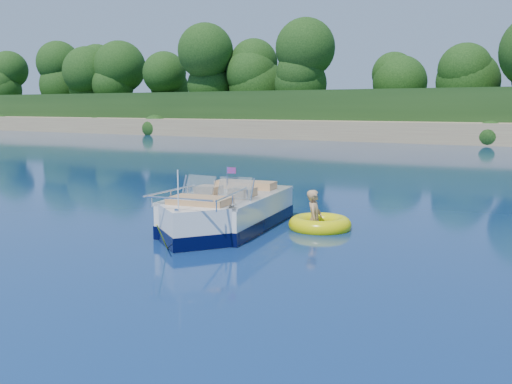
# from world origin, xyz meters

# --- Properties ---
(ground) EXTENTS (160.00, 160.00, 0.00)m
(ground) POSITION_xyz_m (0.00, 0.00, 0.00)
(ground) COLOR #0B1F4F
(ground) RESTS_ON ground
(treeline) EXTENTS (150.00, 7.12, 8.19)m
(treeline) POSITION_xyz_m (0.04, 41.01, 5.55)
(treeline) COLOR black
(treeline) RESTS_ON ground
(motorboat) EXTENTS (2.29, 5.03, 1.68)m
(motorboat) POSITION_xyz_m (0.60, 3.24, 0.33)
(motorboat) COLOR white
(motorboat) RESTS_ON ground
(tow_tube) EXTENTS (1.61, 1.61, 0.36)m
(tow_tube) POSITION_xyz_m (2.33, 4.38, 0.09)
(tow_tube) COLOR #E4DF07
(tow_tube) RESTS_ON ground
(boy) EXTENTS (0.51, 0.77, 1.39)m
(boy) POSITION_xyz_m (2.21, 4.37, 0.00)
(boy) COLOR tan
(boy) RESTS_ON ground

